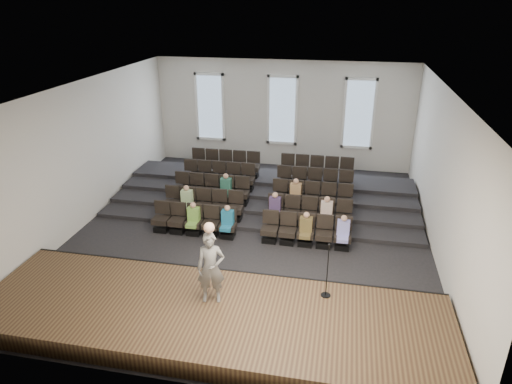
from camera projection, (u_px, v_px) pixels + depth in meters
ground at (252, 231)px, 16.04m from camera, size 14.00×14.00×0.00m
ceiling at (252, 88)px, 14.06m from camera, size 12.00×14.00×0.02m
wall_back at (282, 114)px, 21.37m from camera, size 12.00×0.04×5.00m
wall_front at (177, 286)px, 8.73m from camera, size 12.00×0.04×5.00m
wall_left at (86, 153)px, 16.14m from camera, size 0.04×14.00×5.00m
wall_right at (444, 177)px, 13.97m from camera, size 0.04×14.00×5.00m
stage at (210, 317)px, 11.35m from camera, size 11.80×3.60×0.50m
stage_lip at (228, 278)px, 12.94m from camera, size 11.80×0.06×0.52m
risers at (268, 191)px, 18.82m from camera, size 11.80×4.80×0.60m
seating_rows at (260, 196)px, 17.16m from camera, size 6.80×4.70×1.67m
windows at (282, 110)px, 21.23m from camera, size 8.44×0.10×3.24m
audience at (263, 209)px, 15.86m from camera, size 6.05×2.64×1.10m
speaker at (211, 268)px, 11.23m from camera, size 0.78×0.60×1.90m
mic_stand at (327, 281)px, 11.58m from camera, size 0.26×0.26×1.53m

